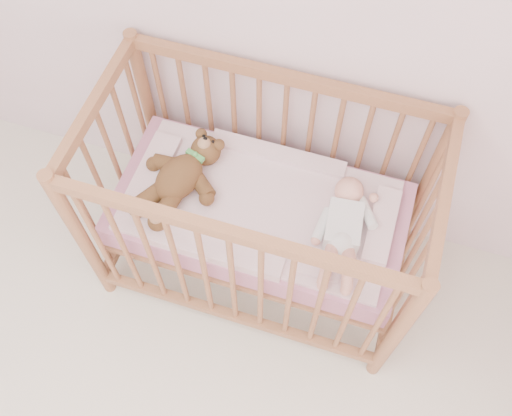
% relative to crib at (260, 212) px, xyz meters
% --- Properties ---
extents(crib, '(1.36, 0.76, 1.00)m').
position_rel_crib_xyz_m(crib, '(0.00, 0.00, 0.00)').
color(crib, '#A16B44').
rests_on(crib, floor).
extents(mattress, '(1.22, 0.62, 0.13)m').
position_rel_crib_xyz_m(mattress, '(0.00, 0.00, -0.01)').
color(mattress, pink).
rests_on(mattress, crib).
extents(blanket, '(1.10, 0.58, 0.06)m').
position_rel_crib_xyz_m(blanket, '(0.00, 0.00, 0.06)').
color(blanket, pink).
rests_on(blanket, mattress).
extents(baby, '(0.31, 0.55, 0.13)m').
position_rel_crib_xyz_m(baby, '(0.35, -0.02, 0.14)').
color(baby, white).
rests_on(baby, blanket).
extents(teddy_bear, '(0.50, 0.60, 0.14)m').
position_rel_crib_xyz_m(teddy_bear, '(-0.34, -0.02, 0.15)').
color(teddy_bear, brown).
rests_on(teddy_bear, blanket).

